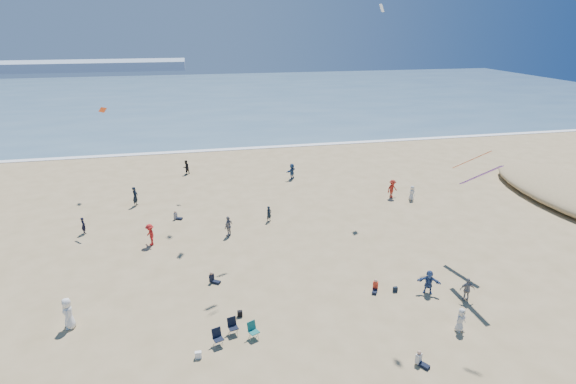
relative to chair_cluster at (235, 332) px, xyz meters
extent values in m
cube|color=#476B84|center=(1.82, 90.72, -0.47)|extent=(220.00, 100.00, 0.06)
cube|color=white|center=(1.82, 40.72, -0.46)|extent=(220.00, 1.20, 0.08)
cube|color=#7A8EA8|center=(-58.18, 165.72, 1.10)|extent=(110.00, 20.00, 3.20)
imported|color=black|center=(-11.17, 16.30, 0.24)|extent=(0.59, 0.64, 1.47)
imported|color=white|center=(-9.37, 3.10, 0.47)|extent=(0.72, 1.01, 1.94)
imported|color=#B41B19|center=(-5.48, 12.93, 0.41)|extent=(1.09, 1.35, 1.81)
imported|color=silver|center=(19.51, 17.65, 0.25)|extent=(0.64, 0.83, 1.50)
imported|color=navy|center=(12.94, 2.07, 0.32)|extent=(1.57, 1.14, 1.64)
imported|color=silver|center=(12.80, -1.92, 0.24)|extent=(0.84, 0.70, 1.48)
imported|color=gray|center=(0.79, 13.30, 0.39)|extent=(0.99, 1.08, 1.77)
imported|color=#A12217|center=(17.86, 18.72, 0.45)|extent=(1.40, 1.11, 1.90)
imported|color=black|center=(-7.51, 21.86, 0.46)|extent=(0.64, 0.81, 1.93)
imported|color=black|center=(-2.70, 30.83, 0.34)|extent=(1.04, 1.02, 1.69)
imported|color=black|center=(4.58, 15.51, 0.22)|extent=(0.63, 0.57, 1.44)
imported|color=gray|center=(14.90, 0.73, 0.31)|extent=(1.01, 0.58, 1.62)
imported|color=#2F5281|center=(9.11, 26.51, 0.42)|extent=(1.57, 1.60, 1.83)
cube|color=white|center=(-2.09, -1.10, -0.30)|extent=(0.35, 0.20, 0.40)
cube|color=black|center=(0.48, 2.07, -0.31)|extent=(0.30, 0.22, 0.38)
cube|color=black|center=(10.89, 2.62, -0.33)|extent=(0.28, 0.18, 0.34)
cube|color=#DE3F0D|center=(-8.85, 19.24, 9.39)|extent=(0.81, 0.86, 0.35)
cube|color=white|center=(15.91, 19.97, 17.50)|extent=(0.32, 0.59, 0.68)
cube|color=#6529A7|center=(16.63, 3.60, 6.94)|extent=(0.35, 3.14, 2.21)
cube|color=#EA4318|center=(18.14, 6.91, 6.94)|extent=(0.35, 2.64, 1.87)
camera|label=1|loc=(-1.41, -20.94, 16.28)|focal=28.00mm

